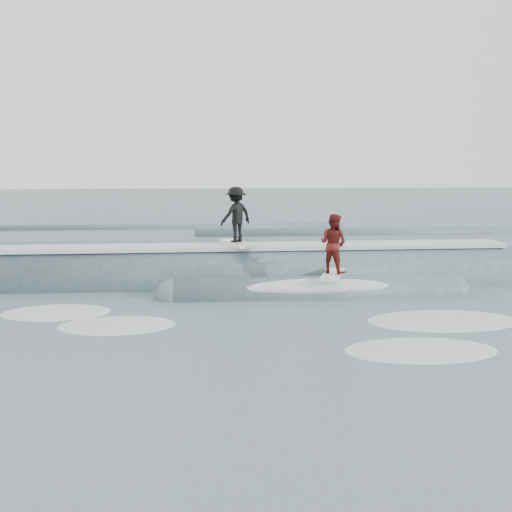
{
  "coord_description": "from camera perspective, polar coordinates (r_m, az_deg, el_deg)",
  "views": [
    {
      "loc": [
        -1.65,
        -14.91,
        4.2
      ],
      "look_at": [
        0.0,
        3.89,
        1.1
      ],
      "focal_mm": 40.0,
      "sensor_mm": 36.0,
      "label": 1
    }
  ],
  "objects": [
    {
      "name": "surfer_black",
      "position": [
        19.91,
        -2.02,
        3.99
      ],
      "size": [
        1.43,
        2.07,
        2.03
      ],
      "color": "white",
      "rests_on": "ground"
    },
    {
      "name": "far_swells",
      "position": [
        32.85,
        -2.93,
        1.97
      ],
      "size": [
        40.84,
        8.65,
        0.8
      ],
      "color": "#36535B",
      "rests_on": "ground"
    },
    {
      "name": "breaking_wave",
      "position": [
        20.02,
        0.55,
        -2.68
      ],
      "size": [
        21.77,
        4.06,
        2.56
      ],
      "color": "#36535B",
      "rests_on": "ground"
    },
    {
      "name": "surfer_red",
      "position": [
        18.24,
        7.72,
        0.99
      ],
      "size": [
        1.19,
        2.07,
        1.99
      ],
      "color": "white",
      "rests_on": "ground"
    },
    {
      "name": "whitewater",
      "position": [
        14.87,
        2.47,
        -7.08
      ],
      "size": [
        13.48,
        5.93,
        0.1
      ],
      "color": "silver",
      "rests_on": "ground"
    },
    {
      "name": "ground",
      "position": [
        15.58,
        1.26,
        -6.31
      ],
      "size": [
        160.0,
        160.0,
        0.0
      ],
      "primitive_type": "plane",
      "color": "#425D60",
      "rests_on": "ground"
    }
  ]
}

